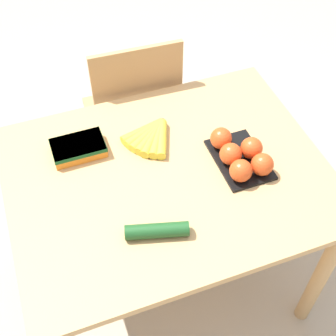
# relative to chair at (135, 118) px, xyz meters

# --- Properties ---
(ground_plane) EXTENTS (12.00, 12.00, 0.00)m
(ground_plane) POSITION_rel_chair_xyz_m (-0.05, -0.60, -0.49)
(ground_plane) COLOR #B7A88E
(dining_table) EXTENTS (1.13, 0.88, 0.77)m
(dining_table) POSITION_rel_chair_xyz_m (-0.05, -0.60, 0.16)
(dining_table) COLOR tan
(dining_table) RESTS_ON ground_plane
(chair) EXTENTS (0.44, 0.42, 0.96)m
(chair) POSITION_rel_chair_xyz_m (0.00, 0.00, 0.00)
(chair) COLOR tan
(chair) RESTS_ON ground_plane
(banana_bunch) EXTENTS (0.19, 0.19, 0.04)m
(banana_bunch) POSITION_rel_chair_xyz_m (-0.05, -0.42, 0.30)
(banana_bunch) COLOR brown
(banana_bunch) RESTS_ON dining_table
(tomato_pack) EXTENTS (0.17, 0.26, 0.09)m
(tomato_pack) POSITION_rel_chair_xyz_m (0.21, -0.65, 0.32)
(tomato_pack) COLOR black
(tomato_pack) RESTS_ON dining_table
(carrot_bag) EXTENTS (0.19, 0.12, 0.05)m
(carrot_bag) POSITION_rel_chair_xyz_m (-0.32, -0.39, 0.31)
(carrot_bag) COLOR orange
(carrot_bag) RESTS_ON dining_table
(cucumber_near) EXTENTS (0.21, 0.10, 0.05)m
(cucumber_near) POSITION_rel_chair_xyz_m (-0.17, -0.83, 0.31)
(cucumber_near) COLOR #1E5123
(cucumber_near) RESTS_ON dining_table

